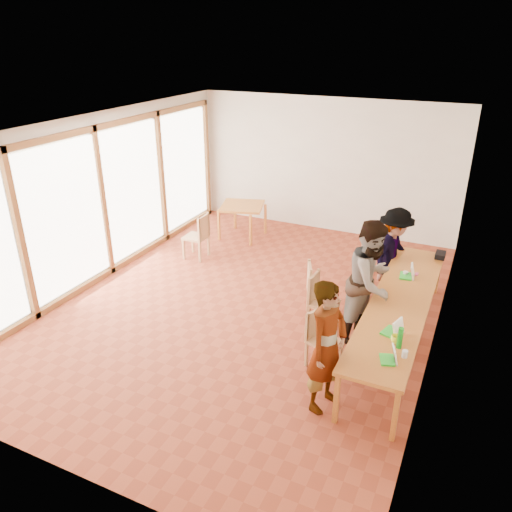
{
  "coord_description": "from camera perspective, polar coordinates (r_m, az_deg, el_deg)",
  "views": [
    {
      "loc": [
        3.27,
        -6.67,
        4.29
      ],
      "look_at": [
        0.29,
        -0.32,
        1.1
      ],
      "focal_mm": 35.0,
      "sensor_mm": 36.0,
      "label": 1
    }
  ],
  "objects": [
    {
      "name": "ceiling",
      "position": [
        7.54,
        -1.02,
        14.74
      ],
      "size": [
        6.0,
        8.0,
        0.04
      ],
      "primitive_type": "cube",
      "color": "white",
      "rests_on": "wall_back"
    },
    {
      "name": "chair_mid",
      "position": [
        8.0,
        6.78,
        -3.39
      ],
      "size": [
        0.58,
        0.58,
        0.5
      ],
      "rotation": [
        0.0,
        0.0,
        0.41
      ],
      "color": "tan",
      "rests_on": "ground"
    },
    {
      "name": "wall_back",
      "position": [
        11.5,
        7.95,
        10.17
      ],
      "size": [
        6.0,
        0.1,
        3.0
      ],
      "primitive_type": "cube",
      "color": "beige",
      "rests_on": "ground"
    },
    {
      "name": "person_near",
      "position": [
        6.07,
        8.12,
        -10.25
      ],
      "size": [
        0.56,
        0.71,
        1.72
      ],
      "primitive_type": "imported",
      "rotation": [
        0.0,
        0.0,
        1.31
      ],
      "color": "gray",
      "rests_on": "ground"
    },
    {
      "name": "clear_glass",
      "position": [
        6.26,
        16.65,
        -10.67
      ],
      "size": [
        0.07,
        0.07,
        0.09
      ],
      "primitive_type": "cylinder",
      "color": "silver",
      "rests_on": "communal_table"
    },
    {
      "name": "chair_far",
      "position": [
        7.81,
        7.18,
        -4.44
      ],
      "size": [
        0.43,
        0.43,
        0.47
      ],
      "rotation": [
        0.0,
        0.0,
        -0.05
      ],
      "color": "tan",
      "rests_on": "ground"
    },
    {
      "name": "ground",
      "position": [
        8.58,
        -0.87,
        -5.57
      ],
      "size": [
        8.0,
        8.0,
        0.0
      ],
      "primitive_type": "plane",
      "color": "#963D24",
      "rests_on": "ground"
    },
    {
      "name": "black_pouch",
      "position": [
        9.04,
        20.32,
        0.1
      ],
      "size": [
        0.16,
        0.26,
        0.09
      ],
      "primitive_type": "cube",
      "color": "black",
      "rests_on": "communal_table"
    },
    {
      "name": "green_bottle",
      "position": [
        6.35,
        16.14,
        -8.98
      ],
      "size": [
        0.07,
        0.07,
        0.28
      ],
      "primitive_type": "cylinder",
      "color": "#14801A",
      "rests_on": "communal_table"
    },
    {
      "name": "laptop_mid",
      "position": [
        6.64,
        15.54,
        -8.15
      ],
      "size": [
        0.28,
        0.3,
        0.22
      ],
      "rotation": [
        0.0,
        0.0,
        -0.28
      ],
      "color": "green",
      "rests_on": "communal_table"
    },
    {
      "name": "chair_empty",
      "position": [
        9.71,
        12.75,
        0.84
      ],
      "size": [
        0.5,
        0.5,
        0.43
      ],
      "rotation": [
        0.0,
        0.0,
        0.42
      ],
      "color": "tan",
      "rests_on": "ground"
    },
    {
      "name": "laptop_far",
      "position": [
        8.16,
        17.1,
        -1.96
      ],
      "size": [
        0.25,
        0.28,
        0.22
      ],
      "rotation": [
        0.0,
        0.0,
        0.11
      ],
      "color": "green",
      "rests_on": "communal_table"
    },
    {
      "name": "wall_front",
      "position": [
        5.06,
        -21.57,
        -10.98
      ],
      "size": [
        6.0,
        0.1,
        3.0
      ],
      "primitive_type": "cube",
      "color": "beige",
      "rests_on": "ground"
    },
    {
      "name": "person_far",
      "position": [
        8.8,
        15.41,
        0.23
      ],
      "size": [
        0.87,
        1.17,
        1.63
      ],
      "primitive_type": "imported",
      "rotation": [
        0.0,
        0.0,
        1.3
      ],
      "color": "gray",
      "rests_on": "ground"
    },
    {
      "name": "communal_table",
      "position": [
        7.49,
        16.15,
        -5.24
      ],
      "size": [
        0.8,
        4.0,
        0.75
      ],
      "color": "orange",
      "rests_on": "ground"
    },
    {
      "name": "chair_spare",
      "position": [
        10.13,
        -6.46,
        2.75
      ],
      "size": [
        0.45,
        0.45,
        0.5
      ],
      "rotation": [
        0.0,
        0.0,
        3.17
      ],
      "color": "tan",
      "rests_on": "ground"
    },
    {
      "name": "yellow_mug",
      "position": [
        6.48,
        15.74,
        -9.15
      ],
      "size": [
        0.14,
        0.14,
        0.1
      ],
      "primitive_type": "imported",
      "rotation": [
        0.0,
        0.0,
        -0.04
      ],
      "color": "#F4F834",
      "rests_on": "communal_table"
    },
    {
      "name": "person_mid",
      "position": [
        7.46,
        12.99,
        -2.91
      ],
      "size": [
        0.93,
        1.07,
        1.89
      ],
      "primitive_type": "imported",
      "rotation": [
        0.0,
        0.0,
        1.3
      ],
      "color": "gray",
      "rests_on": "ground"
    },
    {
      "name": "window_wall",
      "position": [
        9.54,
        -17.24,
        6.33
      ],
      "size": [
        0.1,
        8.0,
        3.0
      ],
      "primitive_type": "cube",
      "color": "white",
      "rests_on": "ground"
    },
    {
      "name": "wall_right",
      "position": [
        7.24,
        20.95,
        0.07
      ],
      "size": [
        0.1,
        8.0,
        3.0
      ],
      "primitive_type": "cube",
      "color": "beige",
      "rests_on": "ground"
    },
    {
      "name": "chair_near",
      "position": [
        6.97,
        7.27,
        -8.59
      ],
      "size": [
        0.5,
        0.5,
        0.45
      ],
      "rotation": [
        0.0,
        0.0,
        -0.35
      ],
      "color": "tan",
      "rests_on": "ground"
    },
    {
      "name": "laptop_near",
      "position": [
        6.15,
        15.17,
        -11.1
      ],
      "size": [
        0.25,
        0.27,
        0.19
      ],
      "rotation": [
        0.0,
        0.0,
        0.33
      ],
      "color": "green",
      "rests_on": "communal_table"
    },
    {
      "name": "side_table",
      "position": [
        11.13,
        -1.58,
        5.45
      ],
      "size": [
        0.9,
        0.9,
        0.75
      ],
      "rotation": [
        0.0,
        0.0,
        0.3
      ],
      "color": "orange",
      "rests_on": "ground"
    },
    {
      "name": "condiment_cup",
      "position": [
        8.23,
        16.71,
        -1.9
      ],
      "size": [
        0.08,
        0.08,
        0.06
      ],
      "primitive_type": "cylinder",
      "color": "white",
      "rests_on": "communal_table"
    },
    {
      "name": "pink_phone",
      "position": [
        8.31,
        17.88,
        -1.97
      ],
      "size": [
        0.05,
        0.1,
        0.01
      ],
      "primitive_type": "cube",
      "color": "#C63F70",
      "rests_on": "communal_table"
    }
  ]
}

